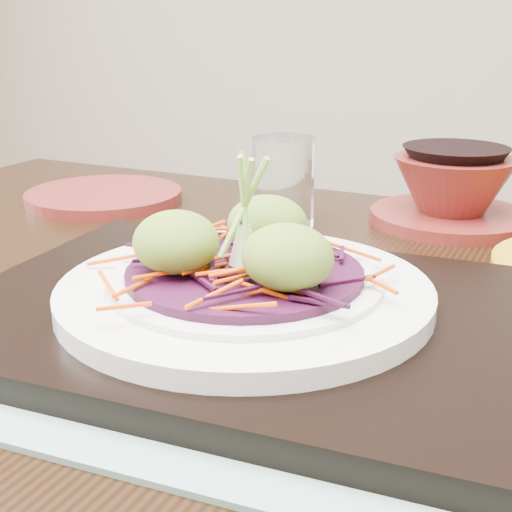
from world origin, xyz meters
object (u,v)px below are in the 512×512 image
at_px(dining_table, 295,447).
at_px(terracotta_side_plate, 104,196).
at_px(serving_tray, 245,314).
at_px(terracotta_bowl_set, 452,194).
at_px(water_glass, 283,182).
at_px(white_plate, 245,291).

height_order(dining_table, terracotta_side_plate, terracotta_side_plate).
bearing_deg(dining_table, serving_tray, -142.13).
bearing_deg(terracotta_side_plate, terracotta_bowl_set, 9.83).
bearing_deg(terracotta_bowl_set, water_glass, -154.76).
distance_m(terracotta_side_plate, water_glass, 0.24).
height_order(terracotta_side_plate, water_glass, water_glass).
xyz_separation_m(terracotta_side_plate, terracotta_bowl_set, (0.40, 0.07, 0.03)).
relative_size(dining_table, terracotta_bowl_set, 5.71).
height_order(serving_tray, terracotta_bowl_set, terracotta_bowl_set).
relative_size(serving_tray, terracotta_bowl_set, 1.81).
bearing_deg(terracotta_bowl_set, white_plate, -104.68).
height_order(water_glass, terracotta_bowl_set, water_glass).
distance_m(dining_table, serving_tray, 0.12).
xyz_separation_m(serving_tray, terracotta_side_plate, (-0.31, 0.28, -0.01)).
distance_m(dining_table, terracotta_side_plate, 0.44).
height_order(terracotta_side_plate, terracotta_bowl_set, terracotta_bowl_set).
bearing_deg(water_glass, terracotta_bowl_set, 25.24).
distance_m(dining_table, white_plate, 0.14).
height_order(white_plate, water_glass, water_glass).
bearing_deg(terracotta_bowl_set, serving_tray, -104.68).
relative_size(white_plate, terracotta_side_plate, 1.40).
bearing_deg(serving_tray, white_plate, 178.43).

